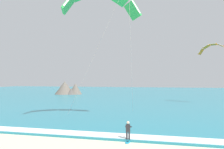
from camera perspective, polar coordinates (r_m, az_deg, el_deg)
sea at (r=78.25m, az=11.53°, el=-4.89°), size 200.00×120.00×0.20m
surf_foam at (r=19.86m, az=5.27°, el=-15.59°), size 200.00×1.72×0.04m
surfboard at (r=19.09m, az=4.15°, el=-16.79°), size 0.44×1.40×0.09m
kitesurfer at (r=18.88m, az=4.15°, el=-14.10°), size 0.55×0.52×1.69m
kite_primary at (r=28.25m, az=-2.68°, el=18.67°), size 8.96×9.94×14.98m
kite_distant at (r=49.32m, az=24.57°, el=6.35°), size 5.61×3.92×2.09m
headland_left at (r=74.64m, az=-11.21°, el=-3.61°), size 9.35×6.78×4.46m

